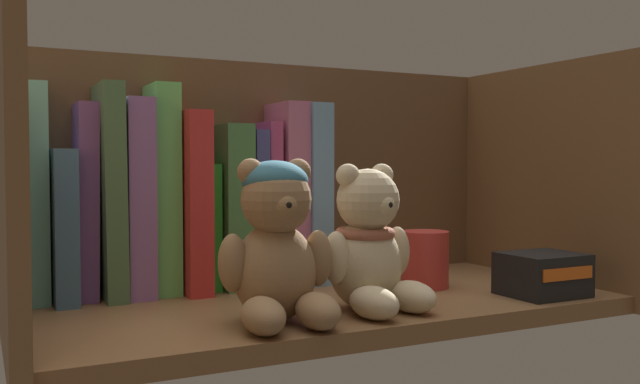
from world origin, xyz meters
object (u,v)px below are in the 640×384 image
(book_5, at_px, (159,189))
(small_product_box, at_px, (542,274))
(book_0, at_px, (36,193))
(book_4, at_px, (132,197))
(book_2, at_px, (84,201))
(book_10, at_px, (261,203))
(book_9, at_px, (247,208))
(book_12, at_px, (302,193))
(pillar_candle, at_px, (425,259))
(teddy_bear_smaller, at_px, (370,248))
(book_8, at_px, (226,206))
(book_1, at_px, (60,225))
(book_6, at_px, (185,201))
(book_7, at_px, (205,225))
(book_3, at_px, (106,191))
(book_11, at_px, (279,193))
(teddy_bear_larger, at_px, (277,245))

(book_5, distance_m, small_product_box, 0.46)
(book_0, bearing_deg, book_4, 0.00)
(book_2, relative_size, book_10, 1.08)
(book_9, xyz_separation_m, book_12, (0.08, 0.00, 0.02))
(pillar_candle, bearing_deg, teddy_bear_smaller, -147.31)
(book_0, height_order, book_8, book_0)
(book_1, xyz_separation_m, book_6, (0.14, 0.00, 0.02))
(book_6, height_order, book_9, book_6)
(book_1, bearing_deg, book_6, 0.00)
(book_4, xyz_separation_m, book_7, (0.09, 0.00, -0.04))
(teddy_bear_smaller, bearing_deg, book_12, 84.76)
(book_12, height_order, pillar_candle, book_12)
(book_0, relative_size, book_6, 1.12)
(small_product_box, bearing_deg, book_3, 152.92)
(book_1, bearing_deg, book_11, 0.00)
(book_6, bearing_deg, book_5, 180.00)
(book_2, relative_size, small_product_box, 2.54)
(book_6, bearing_deg, book_12, 0.00)
(book_9, bearing_deg, book_0, 180.00)
(book_11, distance_m, pillar_candle, 0.21)
(book_4, bearing_deg, book_8, 0.00)
(teddy_bear_larger, relative_size, small_product_box, 1.82)
(book_5, distance_m, book_9, 0.12)
(book_1, xyz_separation_m, pillar_candle, (0.41, -0.13, -0.05))
(book_7, bearing_deg, book_10, 0.00)
(book_0, bearing_deg, book_1, 0.00)
(pillar_candle, relative_size, small_product_box, 0.80)
(book_7, height_order, book_11, book_11)
(book_1, bearing_deg, book_9, 0.00)
(book_11, relative_size, book_12, 1.00)
(book_5, xyz_separation_m, teddy_bear_smaller, (0.17, -0.21, -0.06))
(book_0, distance_m, book_8, 0.22)
(book_5, distance_m, book_8, 0.09)
(book_6, height_order, book_10, book_6)
(book_11, height_order, pillar_candle, book_11)
(book_1, bearing_deg, pillar_candle, -16.96)
(book_10, xyz_separation_m, pillar_candle, (0.17, -0.13, -0.07))
(book_3, bearing_deg, book_2, 180.00)
(book_6, relative_size, book_8, 1.07)
(book_5, height_order, book_6, book_5)
(teddy_bear_smaller, bearing_deg, pillar_candle, 32.69)
(teddy_bear_smaller, bearing_deg, book_10, 100.58)
(book_6, distance_m, book_10, 0.10)
(book_4, relative_size, book_9, 1.17)
(teddy_bear_smaller, bearing_deg, book_7, 118.76)
(book_5, distance_m, book_10, 0.13)
(book_2, relative_size, book_5, 0.90)
(book_5, xyz_separation_m, book_7, (0.06, 0.00, -0.05))
(book_7, height_order, teddy_bear_smaller, same)
(book_2, xyz_separation_m, book_11, (0.24, 0.00, 0.00))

